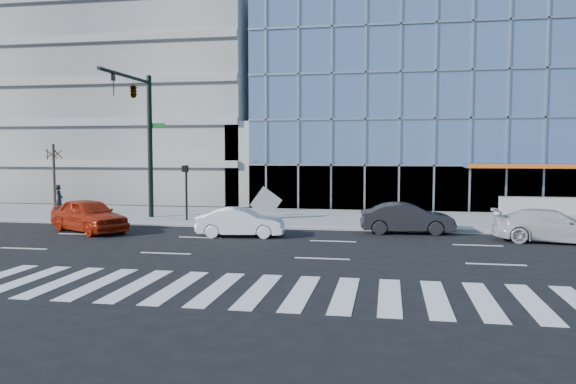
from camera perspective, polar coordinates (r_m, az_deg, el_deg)
name	(u,v)px	position (r m, az deg, el deg)	size (l,w,h in m)	color
ground	(333,241)	(24.41, 4.59, -5.02)	(160.00, 160.00, 0.00)	black
sidewalk	(347,218)	(32.29, 5.98, -2.65)	(120.00, 8.00, 0.15)	gray
theatre_building	(531,108)	(51.46, 23.48, 7.82)	(42.00, 26.00, 15.00)	#6A88B1
parking_garage	(148,86)	(55.09, -14.05, 10.38)	(24.00, 24.00, 20.00)	gray
ramp_block	(278,163)	(42.81, -1.05, 2.95)	(6.00, 8.00, 6.00)	gray
tower_backdrop	(200,35)	(101.41, -8.97, 15.52)	(14.00, 14.00, 48.00)	gray
traffic_signal	(138,109)	(31.59, -14.96, 8.15)	(1.14, 5.74, 8.00)	black
ped_signal_post	(186,184)	(30.93, -10.33, 0.85)	(0.30, 0.33, 3.00)	black
street_tree_near	(53,153)	(37.47, -22.73, 3.66)	(1.10, 1.10, 4.23)	#332319
white_suv	(551,226)	(26.53, 25.18, -3.14)	(1.96, 4.81, 1.40)	silver
white_sedan	(241,222)	(25.67, -4.84, -3.09)	(1.39, 3.97, 1.31)	white
dark_sedan	(407,218)	(27.18, 11.99, -2.63)	(1.52, 4.37, 1.44)	black
red_sedan	(89,215)	(28.70, -19.57, -2.24)	(1.91, 4.75, 1.62)	#B0260D
pedestrian	(59,200)	(35.32, -22.23, -0.76)	(0.66, 0.43, 1.81)	black
tilted_panel	(266,203)	(31.05, -2.25, -1.08)	(1.30, 0.06, 1.30)	#9A9A9A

